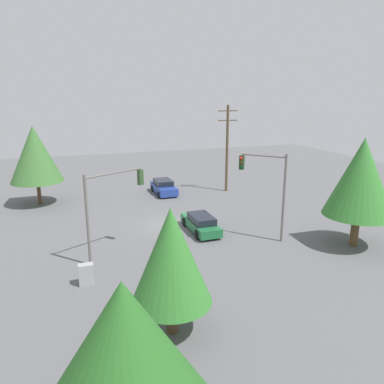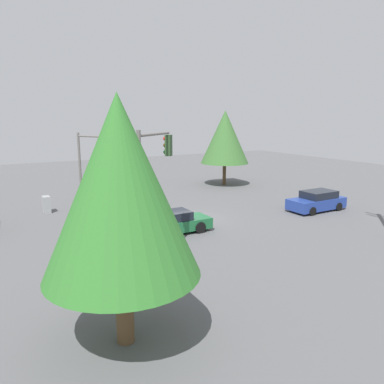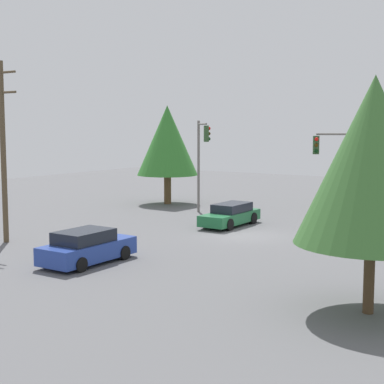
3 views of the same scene
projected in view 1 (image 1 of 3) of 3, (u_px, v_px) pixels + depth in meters
name	position (u px, v px, depth m)	size (l,w,h in m)	color
ground_plane	(166.00, 225.00, 30.84)	(80.00, 80.00, 0.00)	#5B5B5E
sedan_blue	(164.00, 187.00, 40.39)	(2.04, 4.52, 1.50)	#233D93
sedan_green	(201.00, 223.00, 29.24)	(1.85, 4.79, 1.37)	#1E6638
traffic_signal_main	(111.00, 197.00, 23.90)	(4.09, 2.36, 5.84)	slate
traffic_signal_cross	(267.00, 181.00, 26.92)	(2.50, 2.77, 6.44)	slate
utility_pole_tall	(227.00, 146.00, 40.48)	(2.20, 0.28, 9.34)	brown
electrical_cabinet	(86.00, 274.00, 21.05)	(0.84, 0.50, 1.23)	#9EA0A3
tree_behind	(35.00, 154.00, 35.38)	(4.90, 4.90, 7.62)	#4C3823
tree_left	(171.00, 256.00, 16.06)	(3.59, 3.59, 5.90)	#4C3823
tree_corner	(361.00, 178.00, 25.45)	(4.73, 4.73, 7.67)	brown
tree_right	(126.00, 367.00, 8.73)	(5.41, 5.41, 6.50)	brown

